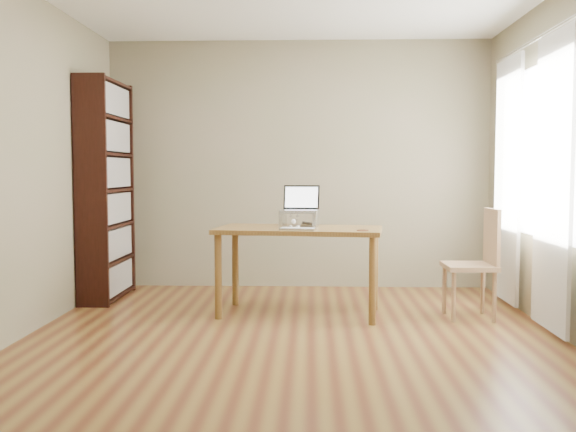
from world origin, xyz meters
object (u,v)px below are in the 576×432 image
(cat, at_px, (296,220))
(laptop, at_px, (299,205))
(bookshelf, at_px, (106,190))
(keyboard, at_px, (298,229))
(chair, at_px, (478,259))
(desk, at_px, (299,239))

(cat, bearing_deg, laptop, 45.37)
(bookshelf, xyz_separation_m, keyboard, (1.86, -0.86, -0.29))
(laptop, distance_m, cat, 0.14)
(bookshelf, bearing_deg, chair, -12.22)
(keyboard, relative_size, cat, 0.67)
(bookshelf, bearing_deg, desk, -18.80)
(bookshelf, distance_m, cat, 1.93)
(desk, distance_m, laptop, 0.32)
(bookshelf, relative_size, cat, 4.51)
(keyboard, bearing_deg, chair, 16.02)
(desk, height_order, keyboard, keyboard)
(laptop, bearing_deg, chair, -1.17)
(bookshelf, distance_m, desk, 2.01)
(keyboard, distance_m, cat, 0.33)
(desk, bearing_deg, bookshelf, 168.72)
(desk, relative_size, laptop, 4.27)
(bookshelf, xyz_separation_m, chair, (3.36, -0.73, -0.55))
(cat, bearing_deg, keyboard, -81.84)
(bookshelf, distance_m, keyboard, 2.07)
(laptop, relative_size, cat, 0.74)
(bookshelf, bearing_deg, cat, -15.94)
(keyboard, height_order, cat, cat)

